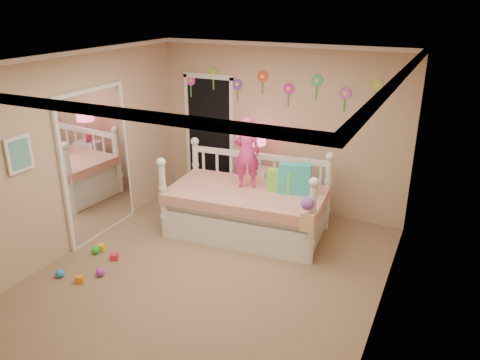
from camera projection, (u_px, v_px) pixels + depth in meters
The scene contains 18 objects.
floor at pixel (212, 273), 5.85m from camera, with size 4.00×4.50×0.01m, color #7F684C.
ceiling at pixel (207, 60), 4.90m from camera, with size 4.00×4.50×0.01m, color white.
back_wall at pixel (280, 129), 7.26m from camera, with size 4.00×0.01×2.60m, color tan.
left_wall at pixel (77, 152), 6.17m from camera, with size 0.01×4.50×2.60m, color tan.
right_wall at pixel (389, 207), 4.57m from camera, with size 0.01×4.50×2.60m, color tan.
crown_molding at pixel (207, 63), 4.91m from camera, with size 4.00×4.50×0.06m, color white, non-canonical shape.
daybed at pixel (247, 194), 6.63m from camera, with size 2.23×1.20×1.21m, color white, non-canonical shape.
pillow_turquoise at pixel (295, 179), 6.41m from camera, with size 0.43×0.15×0.43m, color teal.
pillow_lime at pixel (280, 181), 6.48m from camera, with size 0.34×0.13×0.32m, color #77D942.
child at pixel (247, 153), 6.53m from camera, with size 0.37×0.25×1.03m, color #ED3698.
nightstand at pixel (255, 190), 7.40m from camera, with size 0.44×0.33×0.73m, color white.
table_lamp at pixel (256, 140), 7.10m from camera, with size 0.31×0.31×0.68m.
closet_doorway at pixel (209, 136), 7.85m from camera, with size 0.90×0.04×2.07m, color black.
flower_decals at pixel (275, 87), 7.05m from camera, with size 3.40×0.02×0.50m, color #B2668C, non-canonical shape.
mirror_closet at pixel (97, 164), 6.50m from camera, with size 0.07×1.30×2.10m, color white.
wall_picture at pixel (19, 154), 5.31m from camera, with size 0.05×0.34×0.42m, color white.
hanging_bag at pixel (306, 216), 5.68m from camera, with size 0.20×0.16×0.36m, color beige, non-canonical shape.
toy_scatter at pixel (80, 263), 5.96m from camera, with size 0.80×1.30×0.11m, color #996666, non-canonical shape.
Camera 1 is at (2.47, -4.38, 3.22)m, focal length 35.00 mm.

